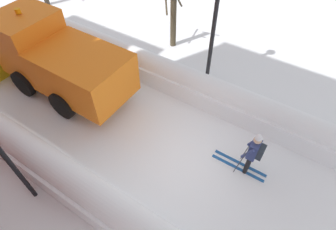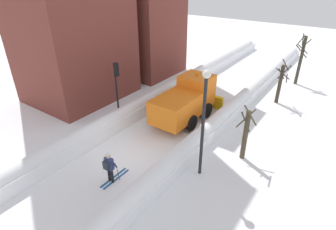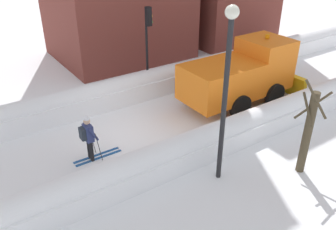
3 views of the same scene
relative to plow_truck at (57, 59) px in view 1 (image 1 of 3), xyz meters
The scene contains 5 objects.
ground_plane 4.40m from the plow_truck, 94.71° to the left, with size 80.00×80.00×0.00m, color white.
snowbank_right 4.90m from the plow_truck, 59.01° to the left, with size 1.10×36.00×1.19m.
plow_truck is the anchor object (origin of this frame).
skier 7.85m from the plow_truck, 87.28° to the right, with size 0.62×1.80×1.81m.
bare_tree_near 5.48m from the plow_truck, 21.90° to the right, with size 1.13×1.13×3.53m.
Camera 1 is at (-4.54, -2.32, 7.80)m, focal length 29.20 mm.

